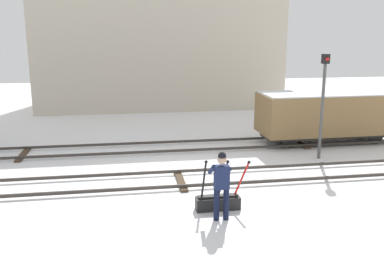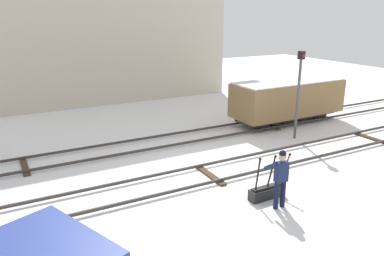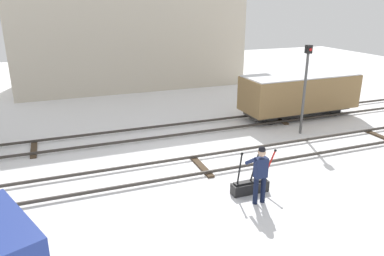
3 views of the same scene
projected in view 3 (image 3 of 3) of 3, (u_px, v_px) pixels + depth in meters
ground_plane at (201, 167)px, 13.70m from camera, size 60.00×60.00×0.00m
track_main_line at (201, 164)px, 13.66m from camera, size 44.00×1.94×0.18m
track_siding_near at (169, 131)px, 17.20m from camera, size 44.00×1.94×0.18m
switch_lever_frame at (250, 185)px, 11.81m from camera, size 1.54×0.37×1.45m
rail_worker at (260, 171)px, 10.95m from camera, size 0.54×0.68×1.86m
signal_post at (305, 81)px, 16.39m from camera, size 0.24×0.32×4.05m
apartment_building at (127, 5)px, 25.75m from camera, size 15.87×6.34×11.14m
freight_car_mid_siding at (299, 93)px, 19.21m from camera, size 6.19×2.29×2.27m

